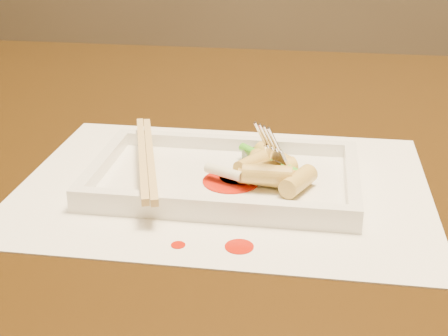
# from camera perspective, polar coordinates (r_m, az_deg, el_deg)

# --- Properties ---
(table) EXTENTS (1.40, 0.90, 0.75)m
(table) POSITION_cam_1_polar(r_m,az_deg,el_deg) (0.78, 6.90, -4.50)
(table) COLOR black
(table) RESTS_ON ground
(placemat) EXTENTS (0.40, 0.30, 0.00)m
(placemat) POSITION_cam_1_polar(r_m,az_deg,el_deg) (0.62, 0.00, -1.59)
(placemat) COLOR white
(placemat) RESTS_ON table
(sauce_splatter_a) EXTENTS (0.02, 0.02, 0.00)m
(sauce_splatter_a) POSITION_cam_1_polar(r_m,az_deg,el_deg) (0.51, 1.41, -7.19)
(sauce_splatter_a) COLOR red
(sauce_splatter_a) RESTS_ON placemat
(sauce_splatter_b) EXTENTS (0.01, 0.01, 0.00)m
(sauce_splatter_b) POSITION_cam_1_polar(r_m,az_deg,el_deg) (0.52, -4.22, -7.03)
(sauce_splatter_b) COLOR red
(sauce_splatter_b) RESTS_ON placemat
(plate_base) EXTENTS (0.26, 0.16, 0.01)m
(plate_base) POSITION_cam_1_polar(r_m,az_deg,el_deg) (0.62, 0.00, -1.19)
(plate_base) COLOR white
(plate_base) RESTS_ON placemat
(plate_rim_far) EXTENTS (0.26, 0.01, 0.01)m
(plate_rim_far) POSITION_cam_1_polar(r_m,az_deg,el_deg) (0.68, 0.93, 2.29)
(plate_rim_far) COLOR white
(plate_rim_far) RESTS_ON plate_base
(plate_rim_near) EXTENTS (0.26, 0.01, 0.01)m
(plate_rim_near) POSITION_cam_1_polar(r_m,az_deg,el_deg) (0.55, -1.16, -3.42)
(plate_rim_near) COLOR white
(plate_rim_near) RESTS_ON plate_base
(plate_rim_left) EXTENTS (0.01, 0.14, 0.01)m
(plate_rim_left) POSITION_cam_1_polar(r_m,az_deg,el_deg) (0.64, -11.05, 0.43)
(plate_rim_left) COLOR white
(plate_rim_left) RESTS_ON plate_base
(plate_rim_right) EXTENTS (0.01, 0.14, 0.01)m
(plate_rim_right) POSITION_cam_1_polar(r_m,az_deg,el_deg) (0.61, 11.66, -0.97)
(plate_rim_right) COLOR white
(plate_rim_right) RESTS_ON plate_base
(veg_piece) EXTENTS (0.05, 0.04, 0.01)m
(veg_piece) POSITION_cam_1_polar(r_m,az_deg,el_deg) (0.64, 3.62, 1.04)
(veg_piece) COLOR black
(veg_piece) RESTS_ON plate_base
(scallion_white) EXTENTS (0.04, 0.03, 0.01)m
(scallion_white) POSITION_cam_1_polar(r_m,az_deg,el_deg) (0.60, -0.01, -0.38)
(scallion_white) COLOR #EAEACC
(scallion_white) RESTS_ON plate_base
(scallion_green) EXTENTS (0.07, 0.07, 0.01)m
(scallion_green) POSITION_cam_1_polar(r_m,az_deg,el_deg) (0.62, 4.10, 0.76)
(scallion_green) COLOR green
(scallion_green) RESTS_ON plate_base
(chopstick_a) EXTENTS (0.07, 0.20, 0.01)m
(chopstick_a) POSITION_cam_1_polar(r_m,az_deg,el_deg) (0.62, -7.48, 1.09)
(chopstick_a) COLOR tan
(chopstick_a) RESTS_ON plate_rim_near
(chopstick_b) EXTENTS (0.07, 0.20, 0.01)m
(chopstick_b) POSITION_cam_1_polar(r_m,az_deg,el_deg) (0.62, -6.77, 1.05)
(chopstick_b) COLOR tan
(chopstick_b) RESTS_ON plate_rim_near
(fork) EXTENTS (0.09, 0.10, 0.14)m
(fork) POSITION_cam_1_polar(r_m,az_deg,el_deg) (0.60, 6.94, 5.90)
(fork) COLOR silver
(fork) RESTS_ON plate_base
(sauce_blob_0) EXTENTS (0.04, 0.04, 0.00)m
(sauce_blob_0) POSITION_cam_1_polar(r_m,az_deg,el_deg) (0.61, 1.32, -0.84)
(sauce_blob_0) COLOR red
(sauce_blob_0) RESTS_ON plate_base
(sauce_blob_1) EXTENTS (0.05, 0.05, 0.00)m
(sauce_blob_1) POSITION_cam_1_polar(r_m,az_deg,el_deg) (0.60, 0.62, -1.22)
(sauce_blob_1) COLOR red
(sauce_blob_1) RESTS_ON plate_base
(rice_cake_0) EXTENTS (0.05, 0.05, 0.02)m
(rice_cake_0) POSITION_cam_1_polar(r_m,az_deg,el_deg) (0.63, 4.65, 0.97)
(rice_cake_0) COLOR #D4BE63
(rice_cake_0) RESTS_ON plate_base
(rice_cake_1) EXTENTS (0.04, 0.05, 0.02)m
(rice_cake_1) POSITION_cam_1_polar(r_m,az_deg,el_deg) (0.59, 6.81, -1.20)
(rice_cake_1) COLOR #D4BE63
(rice_cake_1) RESTS_ON plate_base
(rice_cake_2) EXTENTS (0.04, 0.05, 0.02)m
(rice_cake_2) POSITION_cam_1_polar(r_m,az_deg,el_deg) (0.61, 2.82, 0.54)
(rice_cake_2) COLOR #D4BE63
(rice_cake_2) RESTS_ON plate_base
(rice_cake_3) EXTENTS (0.05, 0.02, 0.02)m
(rice_cake_3) POSITION_cam_1_polar(r_m,az_deg,el_deg) (0.59, 3.76, -0.84)
(rice_cake_3) COLOR #D4BE63
(rice_cake_3) RESTS_ON plate_base
(rice_cake_4) EXTENTS (0.05, 0.04, 0.02)m
(rice_cake_4) POSITION_cam_1_polar(r_m,az_deg,el_deg) (0.60, 4.29, -0.23)
(rice_cake_4) COLOR #D4BE63
(rice_cake_4) RESTS_ON plate_base
(rice_cake_5) EXTENTS (0.05, 0.02, 0.02)m
(rice_cake_5) POSITION_cam_1_polar(r_m,az_deg,el_deg) (0.58, 3.98, -0.59)
(rice_cake_5) COLOR #D4BE63
(rice_cake_5) RESTS_ON plate_base
(rice_cake_6) EXTENTS (0.02, 0.05, 0.02)m
(rice_cake_6) POSITION_cam_1_polar(r_m,az_deg,el_deg) (0.61, 3.02, 0.23)
(rice_cake_6) COLOR #D4BE63
(rice_cake_6) RESTS_ON plate_base
(rice_cake_7) EXTENTS (0.05, 0.03, 0.02)m
(rice_cake_7) POSITION_cam_1_polar(r_m,az_deg,el_deg) (0.60, 4.62, -0.49)
(rice_cake_7) COLOR #D4BE63
(rice_cake_7) RESTS_ON plate_base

